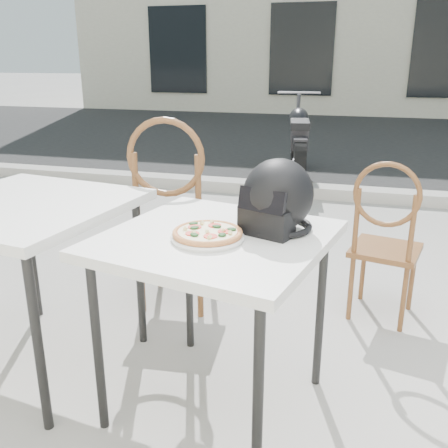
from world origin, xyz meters
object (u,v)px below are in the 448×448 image
(plate, at_px, (208,237))
(pizza, at_px, (208,232))
(cafe_table_main, at_px, (216,252))
(cafe_chair_side, at_px, (173,206))
(cafe_table_side, at_px, (24,218))
(helmet, at_px, (277,199))
(motorcycle, at_px, (298,144))
(cafe_chair_main, at_px, (385,234))

(plate, distance_m, pizza, 0.02)
(cafe_table_main, bearing_deg, cafe_chair_side, 121.88)
(cafe_table_side, bearing_deg, helmet, 2.58)
(cafe_table_side, xyz_separation_m, cafe_chair_side, (0.43, 0.71, -0.11))
(pizza, height_order, cafe_chair_side, cafe_chair_side)
(cafe_table_main, height_order, cafe_table_side, cafe_table_side)
(cafe_chair_side, distance_m, motorcycle, 3.45)
(pizza, distance_m, helmet, 0.31)
(helmet, relative_size, cafe_chair_main, 0.39)
(cafe_chair_side, bearing_deg, helmet, 131.15)
(cafe_chair_main, relative_size, cafe_table_side, 0.96)
(cafe_table_main, distance_m, cafe_chair_side, 0.93)
(pizza, height_order, motorcycle, motorcycle)
(pizza, relative_size, cafe_chair_side, 0.24)
(motorcycle, bearing_deg, cafe_chair_side, -103.33)
(cafe_chair_side, bearing_deg, pizza, 113.82)
(helmet, distance_m, cafe_chair_main, 1.02)
(plate, distance_m, motorcycle, 4.30)
(cafe_table_main, relative_size, pizza, 3.49)
(plate, distance_m, helmet, 0.31)
(helmet, distance_m, motorcycle, 4.15)
(cafe_table_main, xyz_separation_m, cafe_chair_side, (-0.49, 0.78, -0.07))
(pizza, relative_size, cafe_table_side, 0.29)
(helmet, xyz_separation_m, cafe_chair_side, (-0.70, 0.66, -0.27))
(pizza, distance_m, motorcycle, 4.30)
(pizza, xyz_separation_m, cafe_chair_side, (-0.47, 0.84, -0.17))
(cafe_chair_main, height_order, cafe_table_side, cafe_chair_main)
(cafe_table_main, bearing_deg, helmet, 29.89)
(helmet, height_order, cafe_table_side, helmet)
(cafe_table_main, relative_size, cafe_chair_side, 0.85)
(helmet, bearing_deg, cafe_chair_side, 155.72)
(pizza, height_order, cafe_table_side, pizza)
(plate, bearing_deg, cafe_chair_side, 119.30)
(cafe_chair_main, bearing_deg, motorcycle, -61.92)
(pizza, xyz_separation_m, cafe_table_side, (-0.90, 0.13, -0.06))
(cafe_chair_side, bearing_deg, plate, 113.81)
(cafe_table_main, xyz_separation_m, plate, (-0.01, -0.06, 0.08))
(cafe_chair_main, bearing_deg, pizza, 68.28)
(cafe_table_main, bearing_deg, cafe_table_side, 175.53)
(pizza, distance_m, cafe_chair_side, 0.98)
(plate, bearing_deg, cafe_chair_main, 55.73)
(plate, bearing_deg, cafe_table_main, 76.98)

